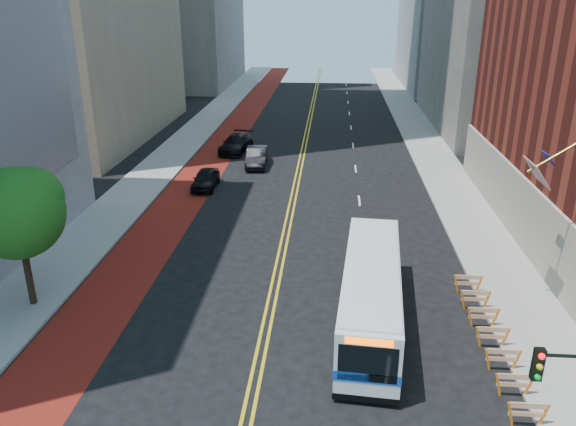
{
  "coord_description": "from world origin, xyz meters",
  "views": [
    {
      "loc": [
        2.68,
        -16.37,
        13.88
      ],
      "look_at": [
        0.74,
        8.0,
        4.35
      ],
      "focal_mm": 35.0,
      "sensor_mm": 36.0,
      "label": 1
    }
  ],
  "objects_px": {
    "car_a": "(205,179)",
    "car_b": "(257,157)",
    "transit_bus": "(371,292)",
    "car_c": "(236,144)",
    "traffic_signal": "(574,398)",
    "street_tree": "(18,210)"
  },
  "relations": [
    {
      "from": "car_a",
      "to": "car_b",
      "type": "bearing_deg",
      "value": 63.59
    },
    {
      "from": "traffic_signal",
      "to": "car_c",
      "type": "bearing_deg",
      "value": 112.34
    },
    {
      "from": "traffic_signal",
      "to": "car_b",
      "type": "bearing_deg",
      "value": 111.29
    },
    {
      "from": "car_b",
      "to": "car_c",
      "type": "distance_m",
      "value": 5.15
    },
    {
      "from": "car_a",
      "to": "traffic_signal",
      "type": "bearing_deg",
      "value": -59.21
    },
    {
      "from": "car_a",
      "to": "car_c",
      "type": "distance_m",
      "value": 10.76
    },
    {
      "from": "street_tree",
      "to": "transit_bus",
      "type": "bearing_deg",
      "value": -1.08
    },
    {
      "from": "traffic_signal",
      "to": "transit_bus",
      "type": "bearing_deg",
      "value": 117.42
    },
    {
      "from": "traffic_signal",
      "to": "transit_bus",
      "type": "height_order",
      "value": "traffic_signal"
    },
    {
      "from": "street_tree",
      "to": "car_b",
      "type": "xyz_separation_m",
      "value": [
        7.49,
        24.22,
        -4.11
      ]
    },
    {
      "from": "traffic_signal",
      "to": "car_b",
      "type": "relative_size",
      "value": 1.05
    },
    {
      "from": "traffic_signal",
      "to": "transit_bus",
      "type": "xyz_separation_m",
      "value": [
        -4.8,
        9.26,
        -2.13
      ]
    },
    {
      "from": "transit_bus",
      "to": "car_b",
      "type": "relative_size",
      "value": 2.32
    },
    {
      "from": "transit_bus",
      "to": "car_c",
      "type": "bearing_deg",
      "value": 115.19
    },
    {
      "from": "car_b",
      "to": "car_c",
      "type": "height_order",
      "value": "car_b"
    },
    {
      "from": "transit_bus",
      "to": "car_c",
      "type": "distance_m",
      "value": 30.99
    },
    {
      "from": "traffic_signal",
      "to": "car_a",
      "type": "xyz_separation_m",
      "value": [
        -16.3,
        27.5,
        -3.01
      ]
    },
    {
      "from": "traffic_signal",
      "to": "car_a",
      "type": "relative_size",
      "value": 1.21
    },
    {
      "from": "traffic_signal",
      "to": "street_tree",
      "type": "bearing_deg",
      "value": 155.18
    },
    {
      "from": "transit_bus",
      "to": "car_c",
      "type": "height_order",
      "value": "transit_bus"
    },
    {
      "from": "car_c",
      "to": "car_b",
      "type": "bearing_deg",
      "value": -52.03
    },
    {
      "from": "car_b",
      "to": "traffic_signal",
      "type": "bearing_deg",
      "value": -72.11
    }
  ]
}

